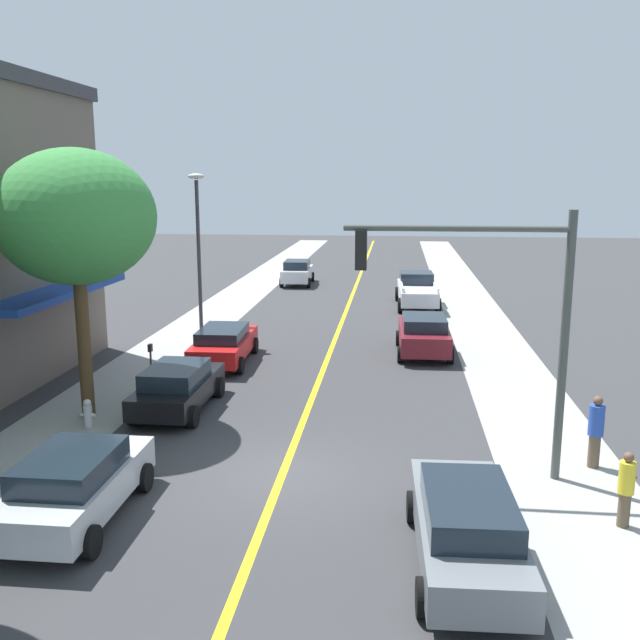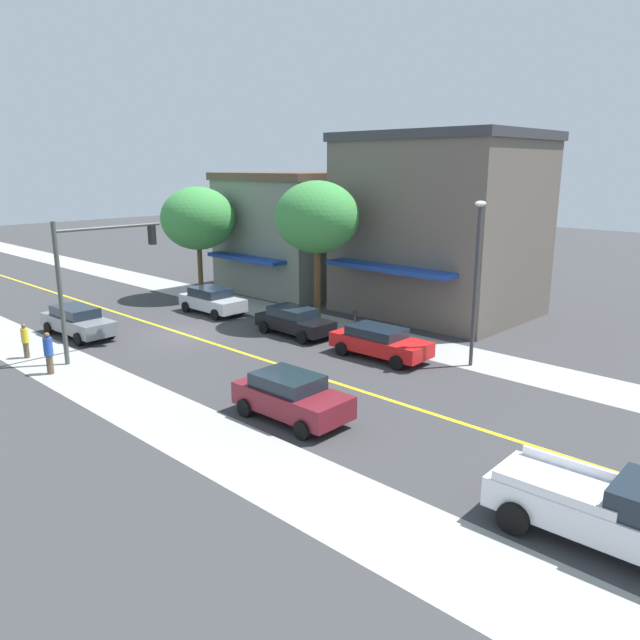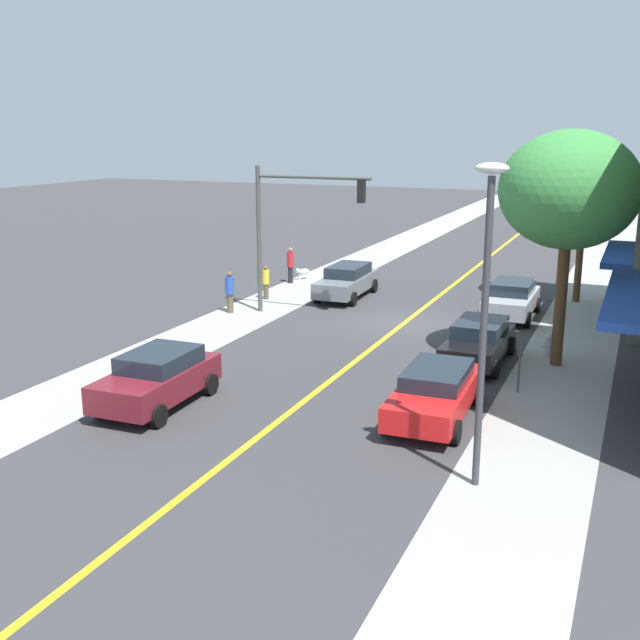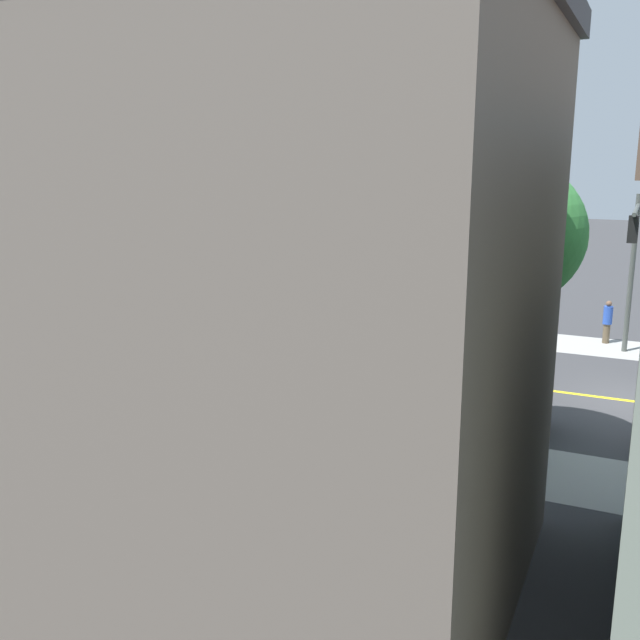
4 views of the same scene
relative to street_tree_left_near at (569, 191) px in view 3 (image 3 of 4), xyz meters
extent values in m
plane|color=#38383A|center=(6.37, -3.45, -5.82)|extent=(140.00, 140.00, 0.00)
cube|color=#9E9E99|center=(-0.31, -3.45, -5.82)|extent=(3.12, 126.00, 0.01)
cube|color=#9E9E99|center=(13.06, -3.45, -5.82)|extent=(3.12, 126.00, 0.01)
cube|color=yellow|center=(6.37, -3.45, -5.82)|extent=(0.20, 126.00, 0.00)
cube|color=#1E429E|center=(-1.49, -7.89, -3.14)|extent=(1.17, 6.59, 0.24)
cube|color=#1E429E|center=(-2.20, 3.13, -2.64)|extent=(1.40, 7.81, 0.24)
cylinder|color=brown|center=(0.00, 0.00, -3.74)|extent=(0.38, 0.38, 4.17)
ellipsoid|color=#3D8E42|center=(0.00, 0.00, 0.03)|extent=(4.49, 4.49, 3.81)
cylinder|color=brown|center=(0.28, -10.43, -4.11)|extent=(0.32, 0.32, 3.43)
ellipsoid|color=#3D8E42|center=(0.28, -10.43, -0.62)|extent=(4.74, 4.74, 4.03)
cylinder|color=silver|center=(0.39, -0.88, -5.51)|extent=(0.24, 0.24, 0.63)
sphere|color=silver|center=(0.39, -0.88, -5.12)|extent=(0.22, 0.22, 0.22)
cylinder|color=silver|center=(0.22, -0.88, -5.48)|extent=(0.10, 0.10, 0.10)
cylinder|color=silver|center=(0.56, -0.88, -5.48)|extent=(0.10, 0.10, 0.10)
cylinder|color=#4C4C51|center=(0.73, 3.36, -5.25)|extent=(0.07, 0.07, 1.15)
cube|color=#2D2D33|center=(0.73, 3.36, -4.55)|extent=(0.12, 0.18, 0.26)
cylinder|color=#474C47|center=(12.78, -2.98, -2.70)|extent=(0.20, 0.20, 6.25)
cylinder|color=#474C47|center=(10.27, -2.98, 0.00)|extent=(5.02, 0.14, 0.14)
cube|color=black|center=(8.16, -2.98, -0.50)|extent=(0.26, 0.32, 0.90)
sphere|color=red|center=(8.16, -2.98, -0.20)|extent=(0.20, 0.20, 0.20)
sphere|color=yellow|center=(8.16, -2.98, -0.50)|extent=(0.20, 0.20, 0.20)
sphere|color=green|center=(8.16, -2.98, -0.80)|extent=(0.20, 0.20, 0.20)
cylinder|color=#38383D|center=(0.63, 9.96, -2.41)|extent=(0.16, 0.16, 6.84)
ellipsoid|color=silver|center=(0.63, 9.96, 1.16)|extent=(0.70, 0.36, 0.24)
cube|color=red|center=(2.52, 6.42, -5.17)|extent=(1.94, 4.70, 0.67)
cube|color=#19232D|center=(2.52, 6.19, -4.63)|extent=(1.66, 2.56, 0.43)
cylinder|color=black|center=(1.57, 7.93, -5.50)|extent=(0.24, 0.65, 0.64)
cylinder|color=black|center=(3.37, 7.98, -5.50)|extent=(0.24, 0.65, 0.64)
cylinder|color=black|center=(1.66, 4.86, -5.50)|extent=(0.24, 0.65, 0.64)
cylinder|color=black|center=(3.46, 4.92, -5.50)|extent=(0.24, 0.65, 0.64)
cube|color=#B7BABF|center=(2.54, -6.12, -5.16)|extent=(1.82, 4.33, 0.70)
cube|color=#19232D|center=(2.54, -6.34, -4.56)|extent=(1.60, 2.34, 0.50)
cylinder|color=black|center=(1.64, -4.70, -5.50)|extent=(0.22, 0.64, 0.64)
cylinder|color=black|center=(3.44, -4.69, -5.50)|extent=(0.22, 0.64, 0.64)
cylinder|color=black|center=(1.65, -7.55, -5.50)|extent=(0.22, 0.64, 0.64)
cylinder|color=black|center=(3.45, -7.55, -5.50)|extent=(0.22, 0.64, 0.64)
cube|color=maroon|center=(10.11, 8.57, -5.12)|extent=(1.98, 4.25, 0.78)
cube|color=#19232D|center=(10.11, 8.36, -4.49)|extent=(1.71, 2.31, 0.48)
cylinder|color=black|center=(9.13, 9.93, -5.50)|extent=(0.23, 0.64, 0.64)
cylinder|color=black|center=(11.02, 9.98, -5.50)|extent=(0.23, 0.64, 0.64)
cylinder|color=black|center=(9.20, 7.16, -5.50)|extent=(0.23, 0.64, 0.64)
cylinder|color=black|center=(11.08, 7.20, -5.50)|extent=(0.23, 0.64, 0.64)
cube|color=black|center=(2.49, 0.83, -5.19)|extent=(1.80, 4.37, 0.63)
cube|color=#19232D|center=(2.49, 0.61, -4.63)|extent=(1.57, 2.37, 0.49)
cylinder|color=black|center=(1.63, 2.27, -5.50)|extent=(0.23, 0.64, 0.64)
cylinder|color=black|center=(3.38, 2.25, -5.50)|extent=(0.23, 0.64, 0.64)
cylinder|color=black|center=(1.60, -0.60, -5.50)|extent=(0.23, 0.64, 0.64)
cylinder|color=black|center=(3.35, -0.62, -5.50)|extent=(0.23, 0.64, 0.64)
cube|color=slate|center=(10.31, -7.02, -5.16)|extent=(1.88, 4.85, 0.70)
cube|color=#19232D|center=(10.32, -7.25, -4.56)|extent=(1.60, 2.64, 0.50)
cylinder|color=black|center=(9.40, -5.46, -5.50)|extent=(0.24, 0.65, 0.64)
cylinder|color=black|center=(11.12, -5.41, -5.50)|extent=(0.24, 0.65, 0.64)
cylinder|color=black|center=(9.51, -8.62, -5.50)|extent=(0.24, 0.65, 0.64)
cylinder|color=black|center=(11.23, -8.57, -5.50)|extent=(0.24, 0.65, 0.64)
cylinder|color=black|center=(14.22, -9.11, -5.41)|extent=(0.25, 0.25, 0.84)
cylinder|color=red|center=(14.22, -9.11, -4.60)|extent=(0.34, 0.34, 0.77)
sphere|color=#936B4C|center=(14.22, -9.11, -4.10)|extent=(0.24, 0.24, 0.24)
cylinder|color=brown|center=(13.64, -5.22, -5.46)|extent=(0.24, 0.24, 0.72)
cylinder|color=yellow|center=(13.64, -5.22, -4.77)|extent=(0.32, 0.32, 0.66)
sphere|color=brown|center=(13.64, -5.22, -4.34)|extent=(0.20, 0.20, 0.20)
cylinder|color=brown|center=(13.85, -2.22, -5.41)|extent=(0.28, 0.28, 0.82)
cylinder|color=#284CB2|center=(13.85, -2.22, -4.63)|extent=(0.37, 0.37, 0.75)
sphere|color=brown|center=(13.85, -2.22, -4.14)|extent=(0.23, 0.23, 0.23)
ellipsoid|color=silver|center=(13.99, -10.26, -5.41)|extent=(0.62, 0.73, 0.30)
sphere|color=silver|center=(14.19, -9.95, -5.32)|extent=(0.24, 0.24, 0.24)
cylinder|color=silver|center=(14.12, -10.07, -5.69)|extent=(0.10, 0.10, 0.27)
cylinder|color=silver|center=(13.85, -10.46, -5.69)|extent=(0.10, 0.10, 0.27)
camera|label=1|loc=(8.96, -18.83, 1.10)|focal=39.19mm
camera|label=2|loc=(23.72, 22.92, 2.67)|focal=34.51mm
camera|label=3|loc=(-2.33, 25.79, 1.96)|focal=42.83mm
camera|label=4|loc=(-17.82, -3.55, 1.92)|focal=40.63mm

